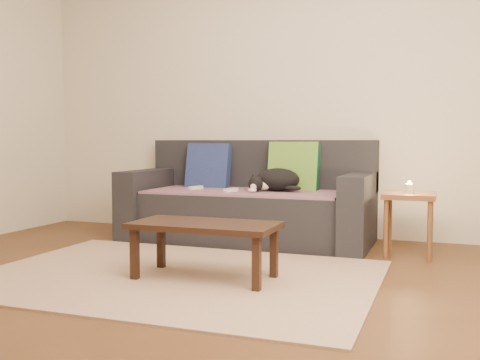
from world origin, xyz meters
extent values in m
plane|color=brown|center=(0.00, 0.00, 0.00)|extent=(4.50, 4.50, 0.00)
cube|color=beige|center=(0.00, 2.00, 1.30)|extent=(4.50, 0.04, 2.60)
cube|color=#232328|center=(0.00, 1.50, 0.21)|extent=(1.70, 0.78, 0.42)
cube|color=#232328|center=(0.00, 1.90, 0.65)|extent=(2.10, 0.18, 0.45)
cube|color=#232328|center=(-0.95, 1.50, 0.30)|extent=(0.20, 0.90, 0.60)
cube|color=#232328|center=(0.95, 1.50, 0.30)|extent=(0.20, 0.90, 0.60)
cube|color=#392443|center=(0.00, 1.48, 0.43)|extent=(1.66, 0.74, 0.02)
cube|color=navy|center=(-0.46, 1.74, 0.63)|extent=(0.41, 0.19, 0.42)
cube|color=#0B4C2C|center=(0.35, 1.74, 0.63)|extent=(0.44, 0.19, 0.45)
ellipsoid|color=black|center=(0.27, 1.53, 0.54)|extent=(0.38, 0.30, 0.19)
sphere|color=black|center=(0.11, 1.41, 0.51)|extent=(0.13, 0.13, 0.13)
sphere|color=white|center=(0.11, 1.36, 0.49)|extent=(0.06, 0.06, 0.05)
ellipsoid|color=black|center=(0.42, 1.45, 0.48)|extent=(0.15, 0.06, 0.04)
cube|color=white|center=(-0.45, 1.43, 0.46)|extent=(0.08, 0.15, 0.03)
cube|color=white|center=(-0.07, 1.32, 0.46)|extent=(0.08, 0.15, 0.03)
cube|color=brown|center=(1.35, 1.33, 0.46)|extent=(0.38, 0.38, 0.04)
cylinder|color=brown|center=(1.19, 1.17, 0.22)|extent=(0.03, 0.03, 0.44)
cylinder|color=brown|center=(1.50, 1.17, 0.22)|extent=(0.03, 0.03, 0.44)
cylinder|color=brown|center=(1.19, 1.48, 0.22)|extent=(0.03, 0.03, 0.44)
cylinder|color=brown|center=(1.50, 1.48, 0.22)|extent=(0.03, 0.03, 0.44)
cylinder|color=beige|center=(1.35, 1.33, 0.51)|extent=(0.06, 0.06, 0.07)
sphere|color=#FFBF59|center=(1.35, 1.33, 0.55)|extent=(0.02, 0.02, 0.02)
cube|color=tan|center=(0.00, 0.15, 0.01)|extent=(2.50, 1.80, 0.01)
cube|color=black|center=(0.20, 0.15, 0.34)|extent=(0.90, 0.45, 0.04)
cube|color=black|center=(-0.19, -0.02, 0.16)|extent=(0.05, 0.05, 0.32)
cube|color=black|center=(0.60, -0.02, 0.16)|extent=(0.05, 0.05, 0.32)
cube|color=black|center=(-0.19, 0.32, 0.16)|extent=(0.05, 0.05, 0.32)
cube|color=black|center=(0.60, 0.32, 0.16)|extent=(0.05, 0.05, 0.32)
camera|label=1|loc=(1.59, -3.00, 0.86)|focal=42.00mm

